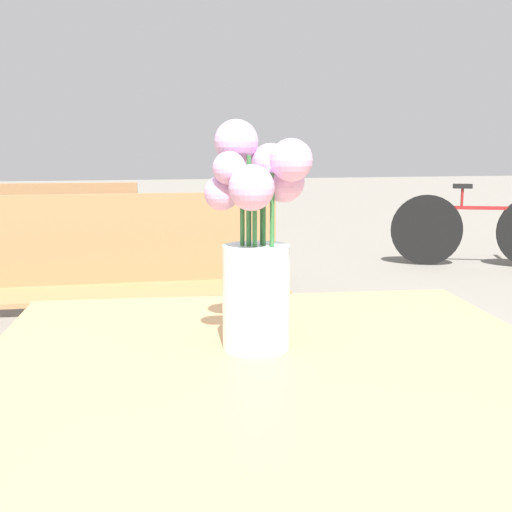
{
  "coord_description": "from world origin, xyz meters",
  "views": [
    {
      "loc": [
        -0.23,
        -0.83,
        1.06
      ],
      "look_at": [
        -0.01,
        0.13,
        0.89
      ],
      "focal_mm": 45.0,
      "sensor_mm": 36.0,
      "label": 1
    }
  ],
  "objects_px": {
    "flower_vase": "(257,252)",
    "bicycle": "(480,229)",
    "bench_near": "(65,283)",
    "bench_far": "(228,232)",
    "table_front": "(285,438)"
  },
  "relations": [
    {
      "from": "flower_vase",
      "to": "bicycle",
      "type": "height_order",
      "value": "flower_vase"
    },
    {
      "from": "bench_near",
      "to": "bench_far",
      "type": "height_order",
      "value": "same"
    },
    {
      "from": "flower_vase",
      "to": "table_front",
      "type": "bearing_deg",
      "value": -85.34
    },
    {
      "from": "flower_vase",
      "to": "bench_far",
      "type": "bearing_deg",
      "value": 80.5
    },
    {
      "from": "flower_vase",
      "to": "bicycle",
      "type": "bearing_deg",
      "value": 54.07
    },
    {
      "from": "bench_near",
      "to": "table_front",
      "type": "bearing_deg",
      "value": -77.76
    },
    {
      "from": "bench_near",
      "to": "bicycle",
      "type": "bearing_deg",
      "value": 33.25
    },
    {
      "from": "bench_near",
      "to": "flower_vase",
      "type": "bearing_deg",
      "value": -77.24
    },
    {
      "from": "bench_far",
      "to": "bicycle",
      "type": "bearing_deg",
      "value": 15.56
    },
    {
      "from": "table_front",
      "to": "flower_vase",
      "type": "height_order",
      "value": "flower_vase"
    },
    {
      "from": "bench_near",
      "to": "bicycle",
      "type": "height_order",
      "value": "bench_near"
    },
    {
      "from": "flower_vase",
      "to": "bicycle",
      "type": "relative_size",
      "value": 0.25
    },
    {
      "from": "table_front",
      "to": "bicycle",
      "type": "distance_m",
      "value": 5.17
    },
    {
      "from": "bicycle",
      "to": "bench_far",
      "type": "bearing_deg",
      "value": -164.44
    },
    {
      "from": "table_front",
      "to": "bench_far",
      "type": "distance_m",
      "value": 3.61
    }
  ]
}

